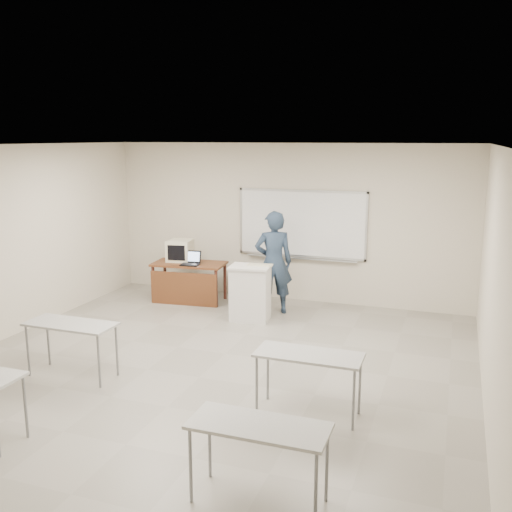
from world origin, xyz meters
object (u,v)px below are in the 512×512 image
at_px(mouse, 194,265).
at_px(keyboard, 260,265).
at_px(instructor_desk, 187,275).
at_px(presenter, 274,262).
at_px(laptop, 191,262).
at_px(crt_monitor, 180,250).
at_px(whiteboard, 302,225).
at_px(podium, 250,293).

height_order(mouse, keyboard, keyboard).
bearing_deg(instructor_desk, presenter, -7.88).
distance_m(instructor_desk, mouse, 0.32).
distance_m(laptop, keyboard, 1.64).
bearing_deg(crt_monitor, presenter, -17.37).
xyz_separation_m(laptop, keyboard, (1.55, -0.51, 0.16)).
relative_size(whiteboard, podium, 2.59).
xyz_separation_m(instructor_desk, mouse, (0.20, -0.09, 0.24)).
bearing_deg(whiteboard, presenter, -105.27).
relative_size(whiteboard, mouse, 23.46).
relative_size(instructor_desk, laptop, 4.08).
distance_m(crt_monitor, presenter, 2.03).
height_order(instructor_desk, crt_monitor, crt_monitor).
bearing_deg(keyboard, presenter, 70.85).
bearing_deg(keyboard, mouse, 156.07).
xyz_separation_m(podium, keyboard, (0.15, 0.08, 0.49)).
distance_m(whiteboard, laptop, 2.20).
bearing_deg(laptop, mouse, -44.79).
distance_m(instructor_desk, podium, 1.62).
relative_size(whiteboard, laptop, 7.38).
height_order(podium, mouse, podium).
height_order(crt_monitor, laptop, crt_monitor).
height_order(mouse, presenter, presenter).
xyz_separation_m(keyboard, presenter, (0.10, 0.46, -0.05)).
distance_m(whiteboard, mouse, 2.16).
xyz_separation_m(whiteboard, podium, (-0.50, -1.47, -1.00)).
height_order(instructor_desk, podium, podium).
relative_size(laptop, mouse, 3.18).
bearing_deg(crt_monitor, podium, -34.34).
xyz_separation_m(podium, presenter, (0.25, 0.54, 0.44)).
bearing_deg(podium, whiteboard, 65.16).
relative_size(whiteboard, keyboard, 5.74).
xyz_separation_m(mouse, keyboard, (1.46, -0.44, 0.20)).
relative_size(instructor_desk, keyboard, 3.17).
height_order(podium, keyboard, keyboard).
relative_size(podium, mouse, 9.05).
bearing_deg(crt_monitor, laptop, -43.91).
bearing_deg(crt_monitor, keyboard, -30.51).
relative_size(crt_monitor, mouse, 4.68).
distance_m(mouse, keyboard, 1.53).
xyz_separation_m(instructor_desk, podium, (1.51, -0.60, -0.05)).
distance_m(crt_monitor, keyboard, 2.05).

